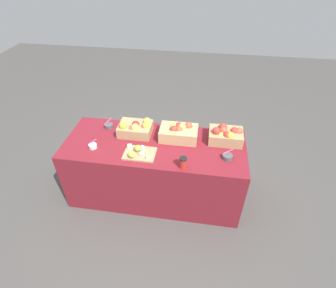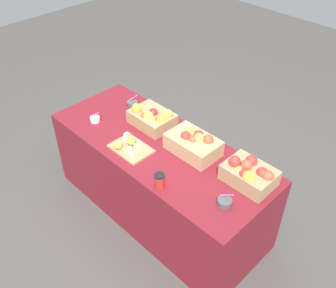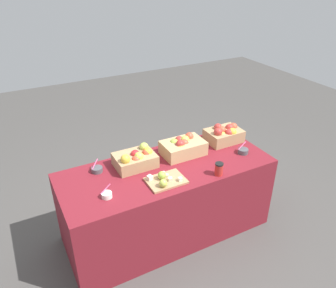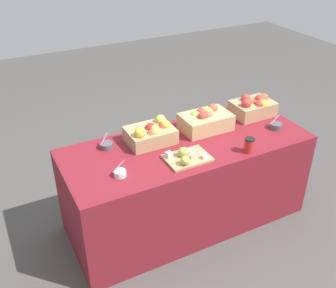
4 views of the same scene
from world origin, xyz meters
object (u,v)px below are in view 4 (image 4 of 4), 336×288
apple_crate_left (253,107)px  apple_crate_right (152,133)px  sample_bowl_mid (276,126)px  sample_bowl_far (120,173)px  apple_crate_middle (205,120)px  coffee_cup (249,145)px  cutting_board_front (186,157)px  sample_bowl_near (106,145)px

apple_crate_left → apple_crate_right: 0.96m
sample_bowl_mid → sample_bowl_far: sample_bowl_mid is taller
apple_crate_left → sample_bowl_far: apple_crate_left is taller
apple_crate_middle → apple_crate_right: bearing=178.4°
apple_crate_right → coffee_cup: bearing=-39.1°
cutting_board_front → apple_crate_right: bearing=107.1°
sample_bowl_mid → coffee_cup: 0.46m
apple_crate_left → sample_bowl_near: 1.30m
apple_crate_left → sample_bowl_near: size_ratio=3.26×
apple_crate_middle → sample_bowl_far: bearing=-160.9°
sample_bowl_near → sample_bowl_far: 0.38m
coffee_cup → sample_bowl_far: bearing=171.0°
apple_crate_left → sample_bowl_mid: bearing=-86.6°
coffee_cup → apple_crate_middle: bearing=102.2°
apple_crate_right → cutting_board_front: 0.36m
sample_bowl_near → sample_bowl_far: sample_bowl_near is taller
apple_crate_left → sample_bowl_near: bearing=177.3°
cutting_board_front → sample_bowl_near: size_ratio=2.96×
coffee_cup → apple_crate_right: bearing=140.9°
apple_crate_middle → coffee_cup: size_ratio=3.49×
apple_crate_right → sample_bowl_far: (-0.38, -0.31, -0.05)m
apple_crate_right → sample_bowl_far: bearing=-141.0°
apple_crate_left → coffee_cup: bearing=-130.4°
apple_crate_left → sample_bowl_mid: (0.02, -0.28, -0.06)m
apple_crate_middle → sample_bowl_far: (-0.85, -0.29, -0.06)m
apple_crate_right → sample_bowl_near: size_ratio=3.31×
apple_crate_middle → cutting_board_front: apple_crate_middle is taller
sample_bowl_mid → coffee_cup: (-0.41, -0.19, 0.03)m
apple_crate_right → cutting_board_front: apple_crate_right is taller
apple_crate_right → coffee_cup: 0.72m
sample_bowl_mid → sample_bowl_far: (-1.36, -0.04, -0.00)m
coffee_cup → apple_crate_left: bearing=49.6°
sample_bowl_mid → cutting_board_front: bearing=-175.3°
cutting_board_front → sample_bowl_near: (-0.44, 0.41, -0.00)m
sample_bowl_mid → sample_bowl_far: bearing=-178.4°
apple_crate_left → sample_bowl_far: size_ratio=3.33×
sample_bowl_far → coffee_cup: bearing=-9.0°
apple_crate_right → sample_bowl_far: 0.49m
apple_crate_middle → apple_crate_right: apple_crate_right is taller
coffee_cup → sample_bowl_near: bearing=149.6°
apple_crate_left → coffee_cup: size_ratio=3.07×
sample_bowl_near → sample_bowl_far: (-0.04, -0.38, 0.00)m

